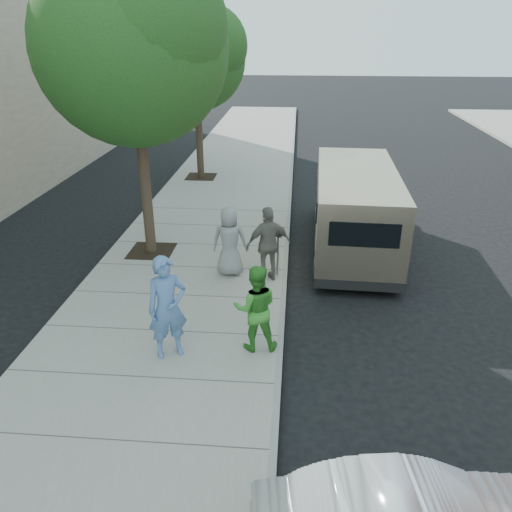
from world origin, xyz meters
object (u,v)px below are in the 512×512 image
at_px(tree_far, 197,54).
at_px(person_striped_polo, 268,244).
at_px(parking_meter, 278,240).
at_px(person_gray_shirt, 230,241).
at_px(person_officer, 167,308).
at_px(person_green_shirt, 256,308).
at_px(tree_near, 133,40).
at_px(van, 355,208).

relative_size(tree_far, person_striped_polo, 3.45).
height_order(parking_meter, person_gray_shirt, person_gray_shirt).
xyz_separation_m(person_officer, person_green_shirt, (1.59, 0.35, -0.14)).
relative_size(tree_near, person_gray_shirt, 4.26).
distance_m(parking_meter, person_green_shirt, 3.17).
bearing_deg(person_gray_shirt, person_green_shirt, 104.59).
bearing_deg(tree_far, person_striped_polo, -70.02).
height_order(van, person_gray_shirt, van).
bearing_deg(person_officer, parking_meter, 33.94).
bearing_deg(parking_meter, person_gray_shirt, -155.44).
distance_m(van, person_gray_shirt, 3.90).
relative_size(tree_far, van, 1.03).
bearing_deg(person_gray_shirt, person_striped_polo, 164.00).
distance_m(person_officer, person_green_shirt, 1.64).
height_order(person_green_shirt, person_striped_polo, person_striped_polo).
distance_m(tree_far, person_green_shirt, 12.94).
bearing_deg(person_gray_shirt, tree_far, -76.62).
bearing_deg(van, person_striped_polo, -131.23).
bearing_deg(tree_near, van, 9.83).
xyz_separation_m(van, person_striped_polo, (-2.27, -2.41, -0.13)).
xyz_separation_m(tree_far, person_officer, (1.62, -12.27, -3.72)).
bearing_deg(person_striped_polo, person_green_shirt, 66.47).
distance_m(parking_meter, person_striped_polo, 0.35).
bearing_deg(person_green_shirt, person_officer, 4.96).
bearing_deg(tree_near, tree_far, 90.00).
relative_size(van, person_green_shirt, 3.62).
bearing_deg(parking_meter, person_officer, -94.96).
xyz_separation_m(tree_far, person_green_shirt, (3.22, -11.92, -3.86)).
bearing_deg(person_officer, person_gray_shirt, 50.83).
xyz_separation_m(van, person_gray_shirt, (-3.24, -2.16, -0.19)).
height_order(parking_meter, person_striped_polo, person_striped_polo).
relative_size(person_green_shirt, person_striped_polo, 0.93).
relative_size(tree_near, person_officer, 3.73).
height_order(tree_near, parking_meter, tree_near).
xyz_separation_m(parking_meter, person_gray_shirt, (-1.18, -0.03, -0.05)).
relative_size(parking_meter, person_officer, 0.64).
relative_size(tree_near, tree_far, 1.16).
xyz_separation_m(tree_far, parking_meter, (3.50, -8.77, -3.80)).
distance_m(tree_near, van, 7.11).
bearing_deg(person_striped_polo, tree_near, -45.83).
bearing_deg(parking_meter, person_green_shirt, -71.96).
height_order(parking_meter, person_green_shirt, person_green_shirt).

